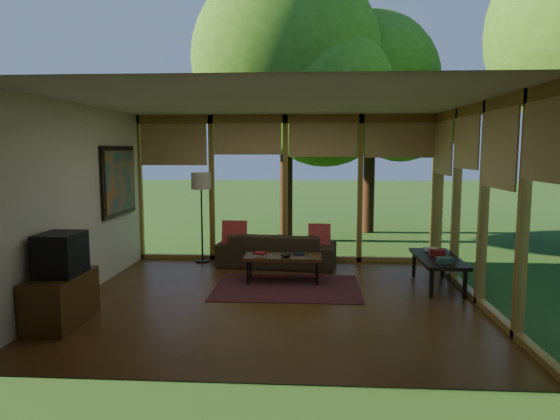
# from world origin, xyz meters

# --- Properties ---
(floor) EXTENTS (5.50, 5.50, 0.00)m
(floor) POSITION_xyz_m (0.00, 0.00, 0.00)
(floor) COLOR brown
(floor) RESTS_ON ground
(ceiling) EXTENTS (5.50, 5.50, 0.00)m
(ceiling) POSITION_xyz_m (0.00, 0.00, 2.70)
(ceiling) COLOR silver
(ceiling) RESTS_ON ground
(wall_left) EXTENTS (0.04, 5.00, 2.70)m
(wall_left) POSITION_xyz_m (-2.75, 0.00, 1.35)
(wall_left) COLOR beige
(wall_left) RESTS_ON ground
(wall_front) EXTENTS (5.50, 0.04, 2.70)m
(wall_front) POSITION_xyz_m (0.00, -2.50, 1.35)
(wall_front) COLOR beige
(wall_front) RESTS_ON ground
(window_wall_back) EXTENTS (5.50, 0.12, 2.70)m
(window_wall_back) POSITION_xyz_m (0.00, 2.50, 1.35)
(window_wall_back) COLOR #A37D32
(window_wall_back) RESTS_ON ground
(window_wall_right) EXTENTS (0.12, 5.00, 2.70)m
(window_wall_right) POSITION_xyz_m (2.75, 0.00, 1.35)
(window_wall_right) COLOR #A37D32
(window_wall_right) RESTS_ON ground
(tree_nw) EXTENTS (4.21, 4.21, 6.14)m
(tree_nw) POSITION_xyz_m (-0.08, 4.68, 4.03)
(tree_nw) COLOR #331B12
(tree_nw) RESTS_ON ground
(tree_ne) EXTENTS (3.32, 3.32, 5.41)m
(tree_ne) POSITION_xyz_m (1.92, 5.94, 3.73)
(tree_ne) COLOR #331B12
(tree_ne) RESTS_ON ground
(rug) EXTENTS (2.18, 1.54, 0.01)m
(rug) POSITION_xyz_m (0.13, 0.60, 0.01)
(rug) COLOR maroon
(rug) RESTS_ON floor
(sofa) EXTENTS (2.14, 1.05, 0.60)m
(sofa) POSITION_xyz_m (-0.12, 2.00, 0.30)
(sofa) COLOR #362A1B
(sofa) RESTS_ON floor
(pillow_left) EXTENTS (0.43, 0.23, 0.45)m
(pillow_left) POSITION_xyz_m (-0.87, 1.95, 0.59)
(pillow_left) COLOR #9B0E10
(pillow_left) RESTS_ON sofa
(pillow_right) EXTENTS (0.39, 0.21, 0.41)m
(pillow_right) POSITION_xyz_m (0.63, 1.95, 0.57)
(pillow_right) COLOR #9B0E10
(pillow_right) RESTS_ON sofa
(ct_book_lower) EXTENTS (0.21, 0.17, 0.03)m
(ct_book_lower) POSITION_xyz_m (-0.30, 0.87, 0.44)
(ct_book_lower) COLOR beige
(ct_book_lower) RESTS_ON coffee_table
(ct_book_upper) EXTENTS (0.22, 0.20, 0.03)m
(ct_book_upper) POSITION_xyz_m (-0.30, 0.87, 0.47)
(ct_book_upper) COLOR maroon
(ct_book_upper) RESTS_ON coffee_table
(ct_book_side) EXTENTS (0.18, 0.14, 0.03)m
(ct_book_side) POSITION_xyz_m (0.30, 1.00, 0.44)
(ct_book_side) COLOR black
(ct_book_side) RESTS_ON coffee_table
(ct_bowl) EXTENTS (0.16, 0.16, 0.07)m
(ct_bowl) POSITION_xyz_m (0.10, 0.82, 0.46)
(ct_bowl) COLOR black
(ct_bowl) RESTS_ON coffee_table
(media_cabinet) EXTENTS (0.50, 1.00, 0.60)m
(media_cabinet) POSITION_xyz_m (-2.47, -1.13, 0.30)
(media_cabinet) COLOR #503516
(media_cabinet) RESTS_ON floor
(television) EXTENTS (0.45, 0.55, 0.50)m
(television) POSITION_xyz_m (-2.45, -1.13, 0.85)
(television) COLOR black
(television) RESTS_ON media_cabinet
(console_book_a) EXTENTS (0.23, 0.18, 0.08)m
(console_book_a) POSITION_xyz_m (2.40, 0.43, 0.49)
(console_book_a) COLOR #37614E
(console_book_a) RESTS_ON side_console
(console_book_b) EXTENTS (0.23, 0.18, 0.10)m
(console_book_b) POSITION_xyz_m (2.40, 0.88, 0.50)
(console_book_b) COLOR maroon
(console_book_b) RESTS_ON side_console
(console_book_c) EXTENTS (0.20, 0.15, 0.05)m
(console_book_c) POSITION_xyz_m (2.40, 1.28, 0.48)
(console_book_c) COLOR beige
(console_book_c) RESTS_ON side_console
(floor_lamp) EXTENTS (0.36, 0.36, 1.65)m
(floor_lamp) POSITION_xyz_m (-1.52, 2.27, 1.41)
(floor_lamp) COLOR black
(floor_lamp) RESTS_ON floor
(coffee_table) EXTENTS (1.20, 0.50, 0.43)m
(coffee_table) POSITION_xyz_m (0.05, 0.92, 0.39)
(coffee_table) COLOR #503516
(coffee_table) RESTS_ON floor
(side_console) EXTENTS (0.60, 1.40, 0.46)m
(side_console) POSITION_xyz_m (2.40, 0.83, 0.41)
(side_console) COLOR black
(side_console) RESTS_ON floor
(wall_painting) EXTENTS (0.06, 1.35, 1.15)m
(wall_painting) POSITION_xyz_m (-2.71, 1.40, 1.55)
(wall_painting) COLOR black
(wall_painting) RESTS_ON wall_left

